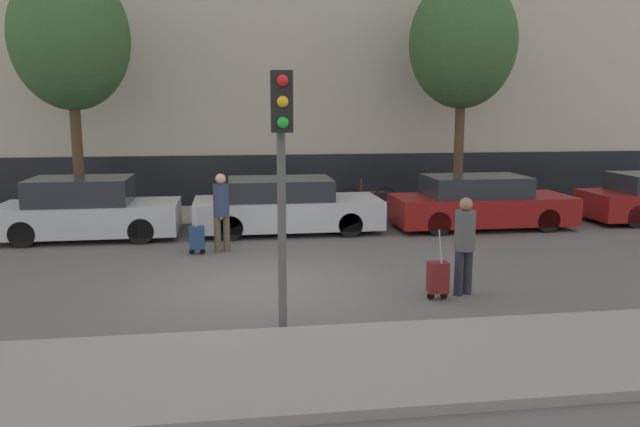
# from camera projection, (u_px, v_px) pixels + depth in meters

# --- Properties ---
(ground_plane) EXTENTS (80.00, 80.00, 0.00)m
(ground_plane) POSITION_uv_depth(u_px,v_px,m) (262.00, 285.00, 11.05)
(ground_plane) COLOR #565451
(sidewalk_near) EXTENTS (28.00, 2.50, 0.12)m
(sidewalk_near) POSITION_uv_depth(u_px,v_px,m) (278.00, 369.00, 7.38)
(sidewalk_near) COLOR gray
(sidewalk_near) RESTS_ON ground_plane
(sidewalk_far) EXTENTS (28.00, 3.00, 0.12)m
(sidewalk_far) POSITION_uv_depth(u_px,v_px,m) (249.00, 215.00, 17.86)
(sidewalk_far) COLOR gray
(sidewalk_far) RESTS_ON ground_plane
(building_facade) EXTENTS (28.00, 3.13, 13.14)m
(building_facade) POSITION_uv_depth(u_px,v_px,m) (241.00, 0.00, 20.40)
(building_facade) COLOR #B7AD99
(building_facade) RESTS_ON ground_plane
(parked_car_0) EXTENTS (4.17, 1.86, 1.46)m
(parked_car_0) POSITION_uv_depth(u_px,v_px,m) (87.00, 210.00, 14.88)
(parked_car_0) COLOR #B7BABF
(parked_car_0) RESTS_ON ground_plane
(parked_car_1) EXTENTS (4.63, 1.91, 1.36)m
(parked_car_1) POSITION_uv_depth(u_px,v_px,m) (286.00, 207.00, 15.64)
(parked_car_1) COLOR #B7BABF
(parked_car_1) RESTS_ON ground_plane
(parked_car_2) EXTENTS (4.59, 1.79, 1.36)m
(parked_car_2) POSITION_uv_depth(u_px,v_px,m) (480.00, 203.00, 16.14)
(parked_car_2) COLOR maroon
(parked_car_2) RESTS_ON ground_plane
(pedestrian_left) EXTENTS (0.34, 0.34, 1.71)m
(pedestrian_left) POSITION_uv_depth(u_px,v_px,m) (221.00, 208.00, 13.42)
(pedestrian_left) COLOR #4C4233
(pedestrian_left) RESTS_ON ground_plane
(trolley_left) EXTENTS (0.34, 0.29, 1.14)m
(trolley_left) POSITION_uv_depth(u_px,v_px,m) (197.00, 238.00, 13.30)
(trolley_left) COLOR navy
(trolley_left) RESTS_ON ground_plane
(pedestrian_right) EXTENTS (0.34, 0.34, 1.65)m
(pedestrian_right) POSITION_uv_depth(u_px,v_px,m) (465.00, 240.00, 10.36)
(pedestrian_right) COLOR #23232D
(pedestrian_right) RESTS_ON ground_plane
(trolley_right) EXTENTS (0.34, 0.29, 1.17)m
(trolley_right) POSITION_uv_depth(u_px,v_px,m) (438.00, 277.00, 10.18)
(trolley_right) COLOR maroon
(trolley_right) RESTS_ON ground_plane
(traffic_light) EXTENTS (0.28, 0.47, 3.59)m
(traffic_light) POSITION_uv_depth(u_px,v_px,m) (282.00, 149.00, 8.33)
(traffic_light) COLOR #515154
(traffic_light) RESTS_ON ground_plane
(parked_bicycle) EXTENTS (1.77, 0.06, 0.96)m
(parked_bicycle) POSITION_uv_depth(u_px,v_px,m) (367.00, 199.00, 17.97)
(parked_bicycle) COLOR black
(parked_bicycle) RESTS_ON sidewalk_far
(bare_tree_near_crossing) EXTENTS (3.02, 3.02, 6.59)m
(bare_tree_near_crossing) POSITION_uv_depth(u_px,v_px,m) (70.00, 39.00, 16.08)
(bare_tree_near_crossing) COLOR #4C3826
(bare_tree_near_crossing) RESTS_ON sidewalk_far
(bare_tree_down_street) EXTENTS (3.06, 3.06, 6.68)m
(bare_tree_down_street) POSITION_uv_depth(u_px,v_px,m) (463.00, 43.00, 17.80)
(bare_tree_down_street) COLOR #4C3826
(bare_tree_down_street) RESTS_ON sidewalk_far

